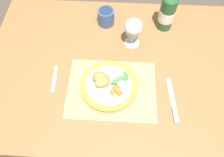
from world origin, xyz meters
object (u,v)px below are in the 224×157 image
(dinner_plate, at_px, (109,85))
(fork, at_px, (54,80))
(table_knife, at_px, (173,104))
(bottle, at_px, (168,11))
(dining_table, at_px, (118,77))
(wine_glass, at_px, (133,28))
(drinking_cup, at_px, (106,17))

(dinner_plate, distance_m, fork, 0.24)
(table_knife, bearing_deg, bottle, 91.40)
(dinner_plate, bearing_deg, dining_table, 72.53)
(wine_glass, bearing_deg, dinner_plate, -110.67)
(fork, bearing_deg, wine_glass, 34.65)
(fork, relative_size, wine_glass, 0.88)
(table_knife, distance_m, bottle, 0.44)
(table_knife, relative_size, bottle, 0.77)
(table_knife, height_order, drinking_cup, drinking_cup)
(fork, distance_m, drinking_cup, 0.41)
(bottle, bearing_deg, dinner_plate, -124.73)
(table_knife, relative_size, drinking_cup, 2.47)
(wine_glass, xyz_separation_m, bottle, (0.16, 0.12, -0.00))
(drinking_cup, bearing_deg, dining_table, -74.00)
(dinner_plate, height_order, drinking_cup, drinking_cup)
(dinner_plate, xyz_separation_m, wine_glass, (0.09, 0.25, 0.08))
(dinner_plate, bearing_deg, wine_glass, 69.33)
(wine_glass, bearing_deg, table_knife, -61.27)
(dinner_plate, relative_size, fork, 1.87)
(dining_table, bearing_deg, fork, -160.59)
(fork, xyz_separation_m, table_knife, (0.50, -0.08, 0.00))
(dining_table, relative_size, fork, 9.42)
(dinner_plate, distance_m, wine_glass, 0.28)
(fork, distance_m, table_knife, 0.50)
(dinner_plate, xyz_separation_m, table_knife, (0.26, -0.06, -0.01))
(fork, relative_size, bottle, 0.48)
(dining_table, distance_m, fork, 0.31)
(fork, relative_size, drinking_cup, 1.55)
(fork, relative_size, table_knife, 0.63)
(dining_table, bearing_deg, drinking_cup, 106.00)
(bottle, bearing_deg, wine_glass, -143.71)
(dinner_plate, height_order, bottle, bottle)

